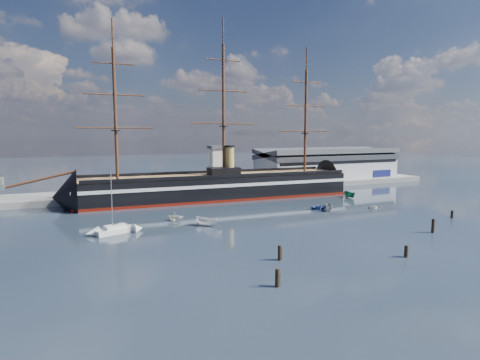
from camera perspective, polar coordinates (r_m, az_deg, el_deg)
name	(u,v)px	position (r m, az deg, el deg)	size (l,w,h in m)	color
ground	(249,208)	(115.51, 1.33, -4.05)	(600.00, 600.00, 0.00)	black
quay	(230,190)	(151.86, -1.37, -1.46)	(180.00, 18.00, 2.00)	slate
warehouse	(327,164)	(179.01, 12.29, 2.19)	(63.00, 21.00, 11.60)	#B7BABC
quay_tower	(216,166)	(145.33, -3.43, 2.03)	(5.00, 5.00, 15.00)	silver
warship	(213,187)	(131.64, -3.81, -0.96)	(113.29, 21.02, 53.94)	black
sailboat	(116,230)	(90.87, -17.28, -6.74)	(8.88, 4.98, 13.64)	silver
motorboat_a	(207,226)	(94.20, -4.74, -6.53)	(6.79, 2.49, 2.72)	silver
motorboat_b	(320,209)	(116.82, 11.33, -4.05)	(3.53, 1.41, 1.65)	navy
motorboat_c	(329,211)	(114.41, 12.61, -4.31)	(5.96, 2.18, 2.38)	gray
motorboat_d	(175,221)	(100.86, -9.19, -5.71)	(6.54, 2.84, 2.40)	silver
motorboat_e	(375,208)	(121.77, 18.70, -3.84)	(2.63, 1.05, 1.23)	silver
motorboat_f	(350,198)	(139.27, 15.32, -2.44)	(6.65, 2.44, 2.66)	#175B40
piling_near_left	(280,260)	(69.80, 5.65, -11.28)	(0.64, 0.64, 3.31)	black
piling_near_mid	(406,257)	(76.69, 22.51, -10.11)	(0.64, 0.64, 2.80)	black
piling_near_right	(433,233)	(97.13, 25.71, -6.77)	(0.64, 0.64, 3.76)	black
piling_far_right	(452,218)	(115.80, 27.90, -4.80)	(0.64, 0.64, 2.63)	black
piling_extra	(277,287)	(58.51, 5.32, -14.89)	(0.64, 0.64, 3.31)	black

